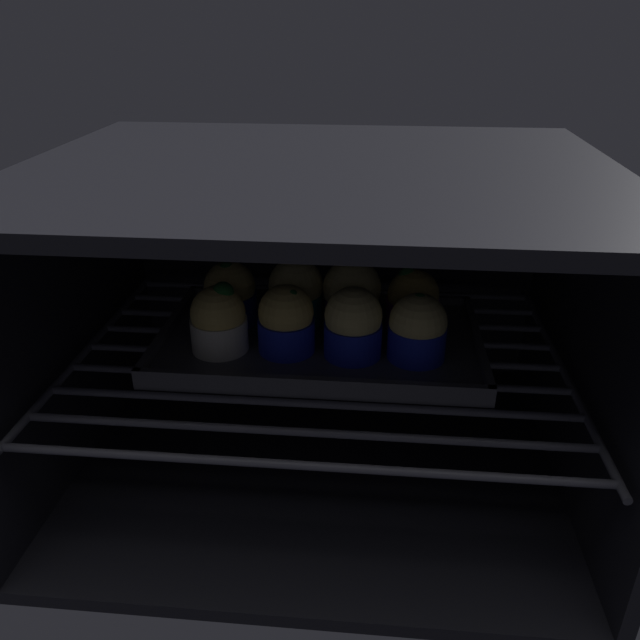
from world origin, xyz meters
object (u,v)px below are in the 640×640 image
Objects in this scene: muffin_row0_col0 at (219,320)px; muffin_row0_col3 at (417,329)px; muffin_row0_col1 at (286,321)px; muffin_row1_col3 at (413,302)px; muffin_row1_col0 at (230,294)px; baking_tray at (320,341)px; muffin_row1_col1 at (296,292)px; muffin_row0_col2 at (353,325)px; muffin_row1_col2 at (352,295)px.

muffin_row0_col3 is (21.51, 0.17, -0.14)cm from muffin_row0_col0.
muffin_row1_col3 is (13.89, 6.59, -0.18)cm from muffin_row0_col1.
muffin_row1_col0 is at bearing 92.40° from muffin_row0_col0.
muffin_row1_col1 is (-3.25, 3.92, 4.30)cm from baking_tray.
muffin_row1_col1 is (7.78, 0.70, 0.27)cm from muffin_row1_col0.
muffin_row1_col0 is 1.03× the size of muffin_row1_col3.
muffin_row1_col1 reaches higher than baking_tray.
muffin_row1_col3 is (6.61, 6.98, -0.25)cm from muffin_row0_col2.
muffin_row0_col2 is 0.95× the size of muffin_row1_col2.
muffin_row1_col1 reaches higher than muffin_row0_col2.
muffin_row0_col0 is at bearing -87.60° from muffin_row1_col0.
muffin_row1_col2 is (6.79, 6.81, 0.31)cm from muffin_row0_col1.
muffin_row1_col2 reaches higher than muffin_row0_col1.
muffin_row0_col3 is 0.90× the size of muffin_row1_col2.
muffin_row1_col0 reaches higher than muffin_row0_col3.
muffin_row0_col0 is at bearing -134.52° from muffin_row1_col1.
muffin_row0_col0 reaches higher than baking_tray.
muffin_row1_col0 is (-7.66, 6.46, -0.05)cm from muffin_row0_col1.
muffin_row0_col3 is 22.83cm from muffin_row1_col0.
muffin_row0_col0 is 10.69cm from muffin_row1_col1.
muffin_row0_col3 is at bearing -18.20° from baking_tray.
muffin_row0_col1 is 7.29cm from muffin_row0_col2.
muffin_row0_col3 is at bearing -1.18° from muffin_row0_col1.
muffin_row1_col3 is at bearing 46.58° from muffin_row0_col2.
muffin_row0_col0 is 14.66cm from muffin_row0_col2.
muffin_row1_col0 is (-11.04, 3.22, 4.03)cm from baking_tray.
muffin_row1_col3 is (21.55, 0.12, -0.13)cm from muffin_row1_col0.
muffin_row1_col2 is (-0.49, 7.21, 0.24)cm from muffin_row0_col2.
muffin_row0_col1 is at bearing -40.16° from muffin_row1_col0.
muffin_row1_col1 is at bearing 177.59° from muffin_row1_col3.
muffin_row1_col1 is at bearing 89.01° from muffin_row0_col1.
muffin_row0_col1 and muffin_row1_col3 have the same top height.
muffin_row0_col1 reaches higher than baking_tray.
muffin_row1_col0 is at bearing 162.78° from muffin_row0_col3.
muffin_row1_col3 is (-0.25, 6.88, 0.03)cm from muffin_row0_col3.
baking_tray is 11.97cm from muffin_row0_col3.
muffin_row0_col3 is 0.98× the size of muffin_row1_col3.
muffin_row1_col0 is at bearing 163.76° from baking_tray.
muffin_row0_col3 is 15.88cm from muffin_row1_col1.
muffin_row0_col0 is at bearing -179.76° from muffin_row0_col2.
baking_tray is at bearing -50.30° from muffin_row1_col1.
muffin_row0_col3 is 10.24cm from muffin_row1_col2.
muffin_row1_col3 is at bearing 92.10° from muffin_row0_col3.
muffin_row1_col3 is at bearing -1.84° from muffin_row1_col2.
muffin_row1_col1 is at bearing 45.48° from muffin_row0_col0.
muffin_row0_col0 is (-10.75, -3.71, 4.01)cm from baking_tray.
muffin_row0_col1 reaches higher than muffin_row0_col3.
muffin_row1_col2 is at bearing 1.39° from muffin_row1_col0.
muffin_row1_col2 is (6.67, -0.35, 0.08)cm from muffin_row1_col1.
muffin_row1_col0 is at bearing -178.61° from muffin_row1_col2.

